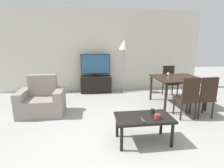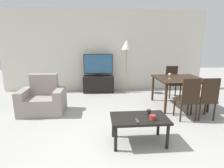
# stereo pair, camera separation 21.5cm
# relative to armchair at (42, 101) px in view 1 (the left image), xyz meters

# --- Properties ---
(ground_plane) EXTENTS (18.00, 18.00, 0.00)m
(ground_plane) POSITION_rel_armchair_xyz_m (1.56, -1.90, -0.30)
(ground_plane) COLOR #9E9E99
(wall_back) EXTENTS (6.88, 0.06, 2.70)m
(wall_back) POSITION_rel_armchair_xyz_m (1.56, 2.00, 1.05)
(wall_back) COLOR silver
(wall_back) RESTS_ON ground_plane
(armchair) EXTENTS (0.99, 0.70, 0.89)m
(armchair) POSITION_rel_armchair_xyz_m (0.00, 0.00, 0.00)
(armchair) COLOR gray
(armchair) RESTS_ON ground_plane
(tv_stand) EXTENTS (1.00, 0.46, 0.54)m
(tv_stand) POSITION_rel_armchair_xyz_m (1.31, 1.70, -0.03)
(tv_stand) COLOR black
(tv_stand) RESTS_ON ground_plane
(tv) EXTENTS (0.95, 0.32, 0.72)m
(tv) POSITION_rel_armchair_xyz_m (1.31, 1.70, 0.60)
(tv) COLOR black
(tv) RESTS_ON tv_stand
(coffee_table) EXTENTS (0.91, 0.53, 0.45)m
(coffee_table) POSITION_rel_armchair_xyz_m (1.96, -1.47, 0.09)
(coffee_table) COLOR black
(coffee_table) RESTS_ON ground_plane
(dining_table) EXTENTS (1.16, 1.10, 0.74)m
(dining_table) POSITION_rel_armchair_xyz_m (3.37, 0.17, 0.36)
(dining_table) COLOR black
(dining_table) RESTS_ON ground_plane
(dining_chair_near) EXTENTS (0.40, 0.40, 0.92)m
(dining_chair_near) POSITION_rel_armchair_xyz_m (3.17, -0.70, 0.20)
(dining_chair_near) COLOR black
(dining_chair_near) RESTS_ON ground_plane
(dining_chair_far) EXTENTS (0.40, 0.40, 0.92)m
(dining_chair_far) POSITION_rel_armchair_xyz_m (3.57, 1.03, 0.20)
(dining_chair_far) COLOR black
(dining_chair_far) RESTS_ON ground_plane
(dining_chair_near_right) EXTENTS (0.40, 0.40, 0.92)m
(dining_chair_near_right) POSITION_rel_armchair_xyz_m (3.57, -0.70, 0.20)
(dining_chair_near_right) COLOR black
(dining_chair_near_right) RESTS_ON ground_plane
(floor_lamp) EXTENTS (0.33, 0.33, 1.72)m
(floor_lamp) POSITION_rel_armchair_xyz_m (2.22, 1.56, 1.18)
(floor_lamp) COLOR gray
(floor_lamp) RESTS_ON ground_plane
(remote_primary) EXTENTS (0.04, 0.15, 0.02)m
(remote_primary) POSITION_rel_armchair_xyz_m (1.89, -1.63, 0.16)
(remote_primary) COLOR #38383D
(remote_primary) RESTS_ON coffee_table
(cup_white_near) EXTENTS (0.10, 0.10, 0.07)m
(cup_white_near) POSITION_rel_armchair_xyz_m (2.14, -1.58, 0.18)
(cup_white_near) COLOR maroon
(cup_white_near) RESTS_ON coffee_table
(cup_colored_far) EXTENTS (0.07, 0.07, 0.08)m
(cup_colored_far) POSITION_rel_armchair_xyz_m (2.14, -1.37, 0.18)
(cup_colored_far) COLOR black
(cup_colored_far) RESTS_ON coffee_table
(wine_glass_left) EXTENTS (0.07, 0.07, 0.15)m
(wine_glass_left) POSITION_rel_armchair_xyz_m (3.08, 0.10, 0.54)
(wine_glass_left) COLOR silver
(wine_glass_left) RESTS_ON dining_table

